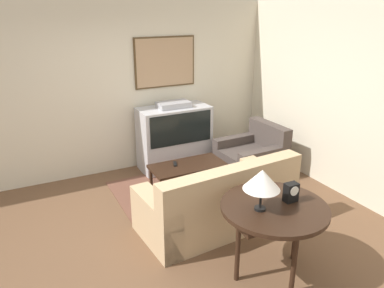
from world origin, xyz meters
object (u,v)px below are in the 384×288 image
armchair (252,158)px  mantel_clock (291,192)px  couch (219,204)px  console_table (274,212)px  table_lamp (262,180)px  tv (174,137)px  coffee_table (188,167)px

armchair → mantel_clock: 2.42m
couch → mantel_clock: bearing=98.7°
console_table → mantel_clock: bearing=1.3°
console_table → table_lamp: (-0.18, 0.01, 0.38)m
armchair → console_table: size_ratio=0.89×
couch → tv: bearing=-101.9°
armchair → console_table: bearing=-32.9°
console_table → table_lamp: bearing=178.1°
armchair → tv: bearing=-131.0°
tv → mantel_clock: 2.93m
armchair → console_table: (-1.25, -2.09, 0.44)m
couch → mantel_clock: (0.23, -1.00, 0.57)m
tv → mantel_clock: bearing=-90.8°
coffee_table → mantel_clock: size_ratio=5.63×
table_lamp → armchair: bearing=55.7°
armchair → table_lamp: bearing=-36.3°
couch → console_table: size_ratio=1.86×
mantel_clock → armchair: bearing=63.2°
tv → couch: tv is taller
mantel_clock → couch: bearing=102.7°
tv → table_lamp: (-0.41, -2.91, 0.56)m
tv → coffee_table: (-0.18, -0.89, -0.17)m
table_lamp → tv: bearing=82.0°
couch → armchair: (1.28, 1.09, -0.04)m
tv → couch: size_ratio=0.60×
armchair → table_lamp: 2.66m
mantel_clock → coffee_table: bearing=94.1°
table_lamp → console_table: bearing=-1.9°
tv → armchair: 1.34m
tv → mantel_clock: tv is taller
couch → mantel_clock: size_ratio=10.10×
console_table → tv: bearing=85.4°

